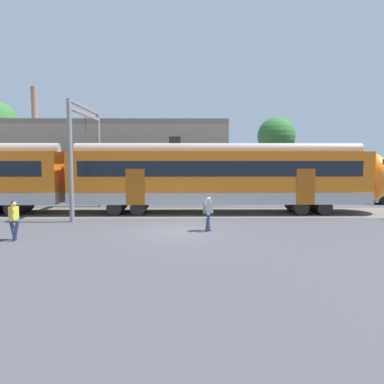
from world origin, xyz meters
The scene contains 8 objects.
ground_plane centered at (0.00, 0.00, 0.00)m, with size 160.00×160.00×0.00m, color #424247.
track_bed centered at (-8.75, 5.65, 0.01)m, with size 80.00×4.40×0.01m, color #605951.
commuter_train centered at (-6.26, 5.65, 2.25)m, with size 38.05×3.07×4.73m.
pedestrian_yellow centered at (-6.89, -2.01, 0.96)m, with size 0.61×0.61×1.67m.
pedestrian_grey centered at (1.28, -0.15, 0.99)m, with size 0.52×0.71×1.67m.
catenary_gantry centered at (-5.86, 5.65, 4.31)m, with size 0.24×6.64×6.53m.
background_building centered at (-6.30, 13.71, 3.21)m, with size 19.54×5.00×9.20m.
street_tree_right centered at (7.90, 14.50, 5.23)m, with size 3.20×3.20×6.88m.
Camera 1 is at (0.30, -17.45, 3.43)m, focal length 35.00 mm.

